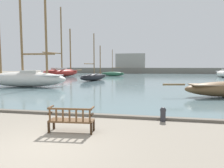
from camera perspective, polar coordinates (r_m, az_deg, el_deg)
name	(u,v)px	position (r m, az deg, el deg)	size (l,w,h in m)	color
ground_plane	(40,148)	(6.48, -19.89, -16.70)	(160.00, 160.00, 0.00)	gray
harbor_water	(138,76)	(49.29, 7.44, 2.33)	(100.00, 80.00, 0.08)	slate
quay_edge_kerb	(84,114)	(9.80, -8.12, -8.61)	(40.00, 0.30, 0.12)	#675F54
park_bench	(71,119)	(7.41, -11.56, -9.89)	(1.64, 0.66, 0.92)	#322113
sailboat_outer_starboard	(25,77)	(24.40, -23.57, 1.78)	(9.63, 3.36, 11.92)	silver
sailboat_far_port	(94,77)	(32.22, -5.26, 2.15)	(3.54, 7.06, 7.48)	black
sailboat_mid_starboard	(61,71)	(45.63, -14.30, 3.51)	(6.29, 11.87, 15.06)	maroon
sailboat_far_starboard	(113,74)	(46.91, 0.25, 2.97)	(6.19, 1.29, 6.19)	#2D6647
mooring_bollard	(163,113)	(8.96, 14.37, -8.13)	(0.26, 0.26, 0.62)	#2D2D33
far_breakwater	(138,68)	(66.33, 7.53, 4.59)	(51.28, 2.40, 6.55)	slate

